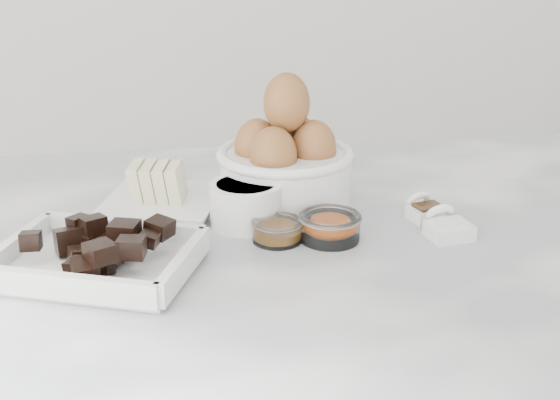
# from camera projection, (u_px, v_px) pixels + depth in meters

# --- Properties ---
(marble_slab) EXTENTS (1.20, 0.80, 0.04)m
(marble_slab) POSITION_uv_depth(u_px,v_px,m) (267.00, 254.00, 0.98)
(marble_slab) COLOR silver
(marble_slab) RESTS_ON cabinet
(chocolate_dish) EXTENTS (0.26, 0.23, 0.06)m
(chocolate_dish) POSITION_uv_depth(u_px,v_px,m) (98.00, 254.00, 0.88)
(chocolate_dish) COLOR white
(chocolate_dish) RESTS_ON marble_slab
(butter_plate) EXTENTS (0.18, 0.18, 0.06)m
(butter_plate) POSITION_uv_depth(u_px,v_px,m) (160.00, 193.00, 1.06)
(butter_plate) COLOR white
(butter_plate) RESTS_ON marble_slab
(sugar_ramekin) EXTENTS (0.09, 0.09, 0.06)m
(sugar_ramekin) POSITION_uv_depth(u_px,v_px,m) (246.00, 202.00, 1.01)
(sugar_ramekin) COLOR white
(sugar_ramekin) RESTS_ON marble_slab
(egg_bowl) EXTENTS (0.19, 0.19, 0.18)m
(egg_bowl) POSITION_uv_depth(u_px,v_px,m) (285.00, 162.00, 1.07)
(egg_bowl) COLOR white
(egg_bowl) RESTS_ON marble_slab
(honey_bowl) EXTENTS (0.07, 0.07, 0.03)m
(honey_bowl) POSITION_uv_depth(u_px,v_px,m) (277.00, 230.00, 0.96)
(honey_bowl) COLOR white
(honey_bowl) RESTS_ON marble_slab
(zest_bowl) EXTENTS (0.08, 0.08, 0.03)m
(zest_bowl) POSITION_uv_depth(u_px,v_px,m) (330.00, 226.00, 0.96)
(zest_bowl) COLOR white
(zest_bowl) RESTS_ON marble_slab
(vanilla_spoon) EXTENTS (0.06, 0.07, 0.04)m
(vanilla_spoon) POSITION_uv_depth(u_px,v_px,m) (425.00, 210.00, 1.03)
(vanilla_spoon) COLOR white
(vanilla_spoon) RESTS_ON marble_slab
(salt_spoon) EXTENTS (0.06, 0.07, 0.04)m
(salt_spoon) POSITION_uv_depth(u_px,v_px,m) (447.00, 226.00, 0.98)
(salt_spoon) COLOR white
(salt_spoon) RESTS_ON marble_slab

